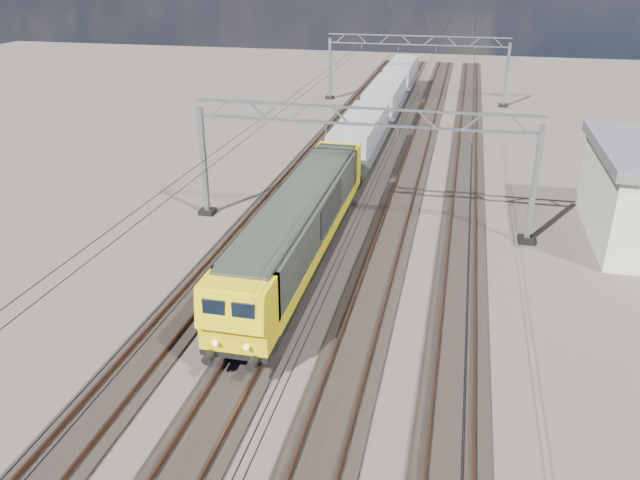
% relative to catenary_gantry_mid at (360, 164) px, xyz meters
% --- Properties ---
extents(ground, '(160.00, 160.00, 0.00)m').
position_rel_catenary_gantry_mid_xyz_m(ground, '(-0.00, -4.00, -3.91)').
color(ground, black).
rests_on(ground, ground).
extents(track_outer_west, '(2.60, 140.00, 0.30)m').
position_rel_catenary_gantry_mid_xyz_m(track_outer_west, '(-6.00, -4.00, -3.83)').
color(track_outer_west, black).
rests_on(track_outer_west, ground).
extents(track_loco, '(2.60, 140.00, 0.30)m').
position_rel_catenary_gantry_mid_xyz_m(track_loco, '(-2.00, -4.00, -3.83)').
color(track_loco, black).
rests_on(track_loco, ground).
extents(track_inner_east, '(2.60, 140.00, 0.30)m').
position_rel_catenary_gantry_mid_xyz_m(track_inner_east, '(2.00, -4.00, -3.83)').
color(track_inner_east, black).
rests_on(track_inner_east, ground).
extents(track_outer_east, '(2.60, 140.00, 0.30)m').
position_rel_catenary_gantry_mid_xyz_m(track_outer_east, '(6.00, -4.00, -3.83)').
color(track_outer_east, black).
rests_on(track_outer_east, ground).
extents(catenary_gantry_mid, '(19.90, 0.90, 7.11)m').
position_rel_catenary_gantry_mid_xyz_m(catenary_gantry_mid, '(0.00, 0.00, 0.00)').
color(catenary_gantry_mid, gray).
rests_on(catenary_gantry_mid, ground).
extents(catenary_gantry_far, '(19.90, 0.90, 7.11)m').
position_rel_catenary_gantry_mid_xyz_m(catenary_gantry_far, '(0.00, 36.00, 0.00)').
color(catenary_gantry_far, gray).
rests_on(catenary_gantry_far, ground).
extents(overhead_wires, '(12.03, 140.00, 0.53)m').
position_rel_catenary_gantry_mid_xyz_m(overhead_wires, '(-0.00, 4.00, 1.84)').
color(overhead_wires, black).
rests_on(overhead_wires, ground).
extents(locomotive, '(2.76, 21.10, 3.62)m').
position_rel_catenary_gantry_mid_xyz_m(locomotive, '(-2.00, -5.61, -1.58)').
color(locomotive, black).
rests_on(locomotive, ground).
extents(hopper_wagon_lead, '(3.38, 13.00, 3.25)m').
position_rel_catenary_gantry_mid_xyz_m(hopper_wagon_lead, '(-2.00, 12.09, -1.67)').
color(hopper_wagon_lead, black).
rests_on(hopper_wagon_lead, ground).
extents(hopper_wagon_mid, '(3.38, 13.00, 3.25)m').
position_rel_catenary_gantry_mid_xyz_m(hopper_wagon_mid, '(-2.00, 26.29, -1.67)').
color(hopper_wagon_mid, black).
rests_on(hopper_wagon_mid, ground).
extents(hopper_wagon_third, '(3.38, 13.00, 3.25)m').
position_rel_catenary_gantry_mid_xyz_m(hopper_wagon_third, '(-2.00, 40.49, -1.67)').
color(hopper_wagon_third, black).
rests_on(hopper_wagon_third, ground).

